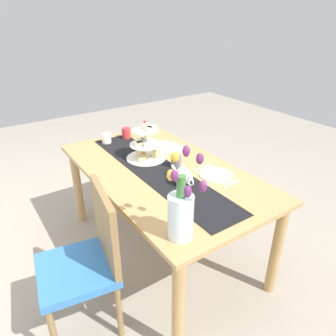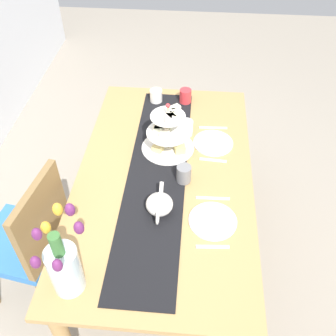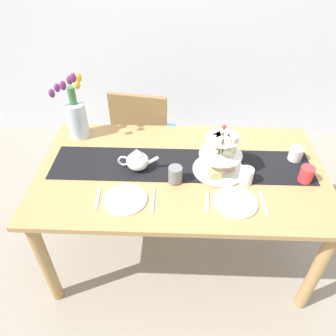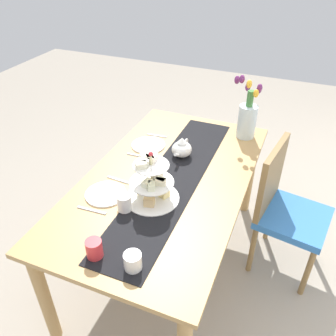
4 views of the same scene
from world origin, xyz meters
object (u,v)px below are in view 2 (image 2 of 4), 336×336
at_px(dining_table, 165,188).
at_px(dinner_plate_left, 213,221).
at_px(dinner_plate_right, 213,143).
at_px(mug_grey, 184,174).
at_px(chair_left, 30,237).
at_px(knife_right, 213,128).
at_px(cream_jug, 156,96).
at_px(fork_right, 213,160).
at_px(teapot, 159,204).
at_px(mug_orange, 185,96).
at_px(knife_left, 213,198).
at_px(tiered_cake_stand, 168,134).
at_px(mug_white_text, 186,128).
at_px(tulip_vase, 64,265).
at_px(fork_left, 213,247).

bearing_deg(dining_table, dinner_plate_left, -138.39).
bearing_deg(dinner_plate_left, dinner_plate_right, 0.00).
distance_m(dining_table, mug_grey, 0.19).
bearing_deg(chair_left, knife_right, -52.89).
relative_size(chair_left, cream_jug, 10.71).
height_order(dining_table, fork_right, fork_right).
xyz_separation_m(dining_table, teapot, (-0.25, 0.00, 0.16)).
bearing_deg(teapot, mug_orange, -4.51).
bearing_deg(knife_left, tiered_cake_stand, 35.24).
bearing_deg(dining_table, teapot, 180.00).
relative_size(chair_left, fork_right, 6.07).
height_order(dinner_plate_right, mug_white_text, mug_white_text).
relative_size(teapot, dinner_plate_left, 1.04).
bearing_deg(dinner_plate_right, knife_right, 0.00).
relative_size(dining_table, tulip_vase, 3.61).
bearing_deg(mug_grey, chair_left, 108.15).
distance_m(teapot, knife_left, 0.28).
relative_size(dining_table, knife_left, 9.78).
xyz_separation_m(fork_left, dinner_plate_right, (0.72, 0.00, 0.00)).
distance_m(cream_jug, dinner_plate_right, 0.55).
distance_m(tulip_vase, mug_grey, 0.78).
bearing_deg(fork_right, mug_orange, 18.57).
bearing_deg(teapot, dinner_plate_right, -25.86).
relative_size(dinner_plate_right, mug_grey, 2.42).
xyz_separation_m(tiered_cake_stand, dinner_plate_right, (0.06, -0.26, -0.10)).
relative_size(dining_table, cream_jug, 19.57).
relative_size(chair_left, knife_left, 5.35).
height_order(fork_left, mug_grey, mug_grey).
relative_size(mug_white_text, mug_orange, 1.00).
relative_size(teapot, knife_right, 1.40).
bearing_deg(mug_white_text, cream_jug, 33.49).
height_order(knife_left, knife_right, same).
bearing_deg(mug_white_text, tulip_vase, 157.53).
bearing_deg(fork_right, mug_grey, 137.68).
relative_size(tiered_cake_stand, fork_right, 2.03).
distance_m(dining_table, dinner_plate_left, 0.40).
bearing_deg(mug_orange, mug_grey, -177.55).
distance_m(chair_left, tiered_cake_stand, 0.93).
xyz_separation_m(knife_left, fork_right, (0.28, 0.00, 0.00)).
relative_size(fork_left, knife_left, 0.88).
bearing_deg(fork_right, knife_left, 180.00).
xyz_separation_m(knife_left, mug_orange, (0.83, 0.18, 0.04)).
bearing_deg(chair_left, dinner_plate_right, -58.86).
xyz_separation_m(chair_left, tiered_cake_stand, (0.51, -0.70, 0.35)).
bearing_deg(knife_left, cream_jug, 24.51).
xyz_separation_m(dinner_plate_left, mug_grey, (0.26, 0.15, 0.05)).
bearing_deg(knife_right, mug_grey, 161.49).
xyz_separation_m(chair_left, knife_left, (0.15, -0.95, 0.24)).
height_order(tiered_cake_stand, cream_jug, tiered_cake_stand).
bearing_deg(mug_orange, tiered_cake_stand, 171.37).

